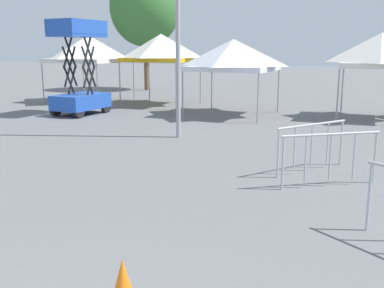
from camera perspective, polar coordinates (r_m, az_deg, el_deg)
canopy_tent_behind_center at (r=23.73m, az=-13.11°, el=11.77°), size 3.50×3.50×3.35m
canopy_tent_behind_right at (r=21.75m, az=-3.97°, el=12.16°), size 3.05×3.05×3.36m
canopy_tent_far_right at (r=18.29m, az=5.28°, el=11.27°), size 3.30×3.30×3.05m
canopy_tent_behind_left at (r=18.70m, az=23.00°, el=10.98°), size 2.91×2.91×3.28m
scissor_lift at (r=19.03m, az=-14.10°, el=7.18°), size 1.53×2.38×3.80m
tree_behind_tents_left at (r=29.84m, az=-6.04°, el=16.96°), size 4.47×4.47×7.71m
crowd_barrier_by_lift at (r=10.17m, az=15.08°, el=0.76°), size 1.23×1.76×1.08m
crowd_barrier_mid_lot at (r=9.13m, az=17.31°, el=-0.63°), size 1.73×1.27×1.08m
traffic_cone_lot_center at (r=4.85m, az=-8.80°, el=-17.47°), size 0.32×0.32×0.59m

